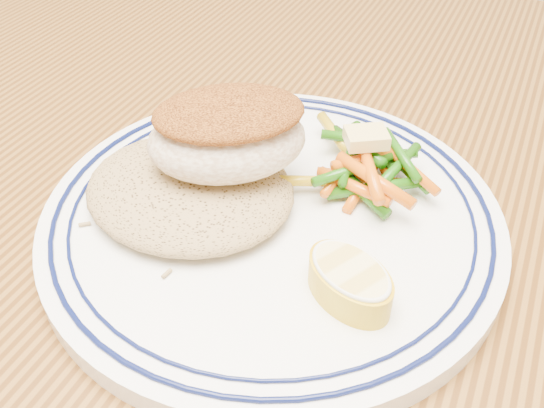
{
  "coord_description": "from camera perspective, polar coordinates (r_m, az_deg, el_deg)",
  "views": [
    {
      "loc": [
        0.16,
        -0.26,
        1.01
      ],
      "look_at": [
        0.04,
        -0.01,
        0.77
      ],
      "focal_mm": 40.0,
      "sensor_mm": 36.0,
      "label": 1
    }
  ],
  "objects": [
    {
      "name": "dining_table",
      "position": [
        0.47,
        -4.0,
        -9.03
      ],
      "size": [
        1.5,
        0.9,
        0.75
      ],
      "color": "#532F10",
      "rests_on": "ground"
    },
    {
      "name": "plate",
      "position": [
        0.38,
        0.0,
        -1.21
      ],
      "size": [
        0.28,
        0.28,
        0.02
      ],
      "color": "white",
      "rests_on": "dining_table"
    },
    {
      "name": "rice_pilaf",
      "position": [
        0.38,
        -7.78,
        1.75
      ],
      "size": [
        0.13,
        0.12,
        0.03
      ],
      "primitive_type": "ellipsoid",
      "color": "olive",
      "rests_on": "plate"
    },
    {
      "name": "fish_fillet",
      "position": [
        0.37,
        -4.21,
        6.65
      ],
      "size": [
        0.12,
        0.11,
        0.05
      ],
      "color": "beige",
      "rests_on": "rice_pilaf"
    },
    {
      "name": "vegetable_pile",
      "position": [
        0.39,
        8.85,
        3.46
      ],
      "size": [
        0.11,
        0.09,
        0.03
      ],
      "color": "#D75A0A",
      "rests_on": "plate"
    },
    {
      "name": "butter_pat",
      "position": [
        0.38,
        8.87,
        6.19
      ],
      "size": [
        0.03,
        0.03,
        0.01
      ],
      "primitive_type": "cube",
      "rotation": [
        0.0,
        0.0,
        0.56
      ],
      "color": "#F2D476",
      "rests_on": "vegetable_pile"
    },
    {
      "name": "lemon_wedge",
      "position": [
        0.32,
        7.32,
        -7.14
      ],
      "size": [
        0.07,
        0.07,
        0.02
      ],
      "color": "gold",
      "rests_on": "plate"
    }
  ]
}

